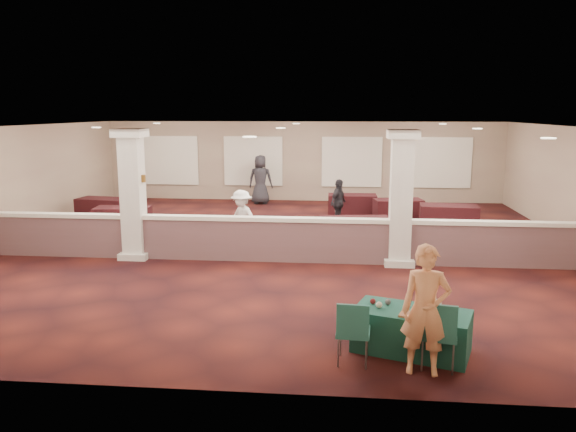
# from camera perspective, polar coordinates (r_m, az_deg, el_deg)

# --- Properties ---
(ground) EXTENTS (16.00, 16.00, 0.00)m
(ground) POSITION_cam_1_polar(r_m,az_deg,el_deg) (15.24, -0.71, -3.13)
(ground) COLOR #411510
(ground) RESTS_ON ground
(wall_back) EXTENTS (16.00, 0.04, 3.20)m
(wall_back) POSITION_cam_1_polar(r_m,az_deg,el_deg) (22.86, 1.44, 5.56)
(wall_back) COLOR #8B6F60
(wall_back) RESTS_ON ground
(wall_front) EXTENTS (16.00, 0.04, 3.20)m
(wall_front) POSITION_cam_1_polar(r_m,az_deg,el_deg) (7.20, -7.65, -5.85)
(wall_front) COLOR #8B6F60
(wall_front) RESTS_ON ground
(ceiling) EXTENTS (16.00, 16.00, 0.02)m
(ceiling) POSITION_cam_1_polar(r_m,az_deg,el_deg) (14.81, -0.74, 8.99)
(ceiling) COLOR white
(ceiling) RESTS_ON wall_back
(partition_wall) EXTENTS (15.60, 0.28, 1.10)m
(partition_wall) POSITION_cam_1_polar(r_m,az_deg,el_deg) (13.66, -1.40, -2.31)
(partition_wall) COLOR brown
(partition_wall) RESTS_ON ground
(column_left) EXTENTS (0.72, 0.72, 3.20)m
(column_left) POSITION_cam_1_polar(r_m,az_deg,el_deg) (14.31, -15.49, 2.25)
(column_left) COLOR beige
(column_left) RESTS_ON ground
(column_right) EXTENTS (0.72, 0.72, 3.20)m
(column_right) POSITION_cam_1_polar(r_m,az_deg,el_deg) (13.44, 11.39, 1.91)
(column_right) COLOR beige
(column_right) RESTS_ON ground
(sconce_left) EXTENTS (0.12, 0.12, 0.18)m
(sconce_left) POSITION_cam_1_polar(r_m,az_deg,el_deg) (14.36, -16.60, 3.69)
(sconce_left) COLOR brown
(sconce_left) RESTS_ON column_left
(sconce_right) EXTENTS (0.12, 0.12, 0.18)m
(sconce_right) POSITION_cam_1_polar(r_m,az_deg,el_deg) (14.16, -14.50, 3.70)
(sconce_right) COLOR brown
(sconce_right) RESTS_ON column_left
(near_table) EXTENTS (1.89, 1.35, 0.65)m
(near_table) POSITION_cam_1_polar(r_m,az_deg,el_deg) (8.93, 12.43, -11.34)
(near_table) COLOR #0F3A2C
(near_table) RESTS_ON ground
(conf_chair_main) EXTENTS (0.59, 0.60, 1.01)m
(conf_chair_main) POSITION_cam_1_polar(r_m,az_deg,el_deg) (8.32, 15.09, -11.10)
(conf_chair_main) COLOR #1D5651
(conf_chair_main) RESTS_ON ground
(conf_chair_side) EXTENTS (0.52, 0.52, 0.96)m
(conf_chair_side) POSITION_cam_1_polar(r_m,az_deg,el_deg) (8.26, 6.62, -11.22)
(conf_chair_side) COLOR #1D5651
(conf_chair_side) RESTS_ON ground
(woman) EXTENTS (0.70, 0.50, 1.84)m
(woman) POSITION_cam_1_polar(r_m,az_deg,el_deg) (8.08, 13.81, -9.27)
(woman) COLOR #F69C6B
(woman) RESTS_ON ground
(far_table_front_left) EXTENTS (1.74, 0.99, 0.68)m
(far_table_front_left) POSITION_cam_1_polar(r_m,az_deg,el_deg) (18.25, -16.45, -0.18)
(far_table_front_left) COLOR black
(far_table_front_left) RESTS_ON ground
(far_table_front_center) EXTENTS (2.01, 1.20, 0.77)m
(far_table_front_center) POSITION_cam_1_polar(r_m,az_deg,el_deg) (15.37, 6.84, -1.62)
(far_table_front_center) COLOR black
(far_table_front_center) RESTS_ON ground
(far_table_front_right) EXTENTS (1.84, 1.04, 0.72)m
(far_table_front_right) POSITION_cam_1_polar(r_m,az_deg,el_deg) (18.33, 16.00, -0.04)
(far_table_front_right) COLOR black
(far_table_front_right) RESTS_ON ground
(far_table_back_left) EXTENTS (1.82, 1.11, 0.69)m
(far_table_back_left) POSITION_cam_1_polar(r_m,az_deg,el_deg) (20.20, -18.25, 0.76)
(far_table_back_left) COLOR black
(far_table_back_left) RESTS_ON ground
(far_table_back_center) EXTENTS (1.72, 0.89, 0.69)m
(far_table_back_center) POSITION_cam_1_polar(r_m,az_deg,el_deg) (20.14, 6.54, 1.20)
(far_table_back_center) COLOR black
(far_table_back_center) RESTS_ON ground
(far_table_back_right) EXTENTS (1.73, 1.08, 0.65)m
(far_table_back_right) POSITION_cam_1_polar(r_m,az_deg,el_deg) (19.56, 11.13, 0.73)
(far_table_back_right) COLOR black
(far_table_back_right) RESTS_ON ground
(attendee_a) EXTENTS (0.91, 0.73, 1.66)m
(attendee_a) POSITION_cam_1_polar(r_m,az_deg,el_deg) (20.23, -15.29, 2.32)
(attendee_a) COLOR black
(attendee_a) RESTS_ON ground
(attendee_b) EXTENTS (1.06, 0.95, 1.53)m
(attendee_b) POSITION_cam_1_polar(r_m,az_deg,el_deg) (15.23, -4.73, -0.22)
(attendee_b) COLOR silver
(attendee_b) RESTS_ON ground
(attendee_c) EXTENTS (0.78, 0.98, 1.50)m
(attendee_c) POSITION_cam_1_polar(r_m,az_deg,el_deg) (17.86, 5.14, 1.34)
(attendee_c) COLOR black
(attendee_c) RESTS_ON ground
(attendee_d) EXTENTS (0.98, 0.56, 1.93)m
(attendee_d) POSITION_cam_1_polar(r_m,az_deg,el_deg) (22.11, -2.81, 3.72)
(attendee_d) COLOR black
(attendee_d) RESTS_ON ground
(laptop_base) EXTENTS (0.35, 0.29, 0.02)m
(laptop_base) POSITION_cam_1_polar(r_m,az_deg,el_deg) (8.72, 14.21, -9.60)
(laptop_base) COLOR silver
(laptop_base) RESTS_ON near_table
(laptop_screen) EXTENTS (0.28, 0.10, 0.20)m
(laptop_screen) POSITION_cam_1_polar(r_m,az_deg,el_deg) (8.78, 14.36, -8.72)
(laptop_screen) COLOR silver
(laptop_screen) RESTS_ON near_table
(screen_glow) EXTENTS (0.26, 0.09, 0.17)m
(screen_glow) POSITION_cam_1_polar(r_m,az_deg,el_deg) (8.78, 14.35, -8.82)
(screen_glow) COLOR silver
(screen_glow) RESTS_ON near_table
(knitting) EXTENTS (0.43, 0.37, 0.03)m
(knitting) POSITION_cam_1_polar(r_m,az_deg,el_deg) (8.59, 12.51, -9.80)
(knitting) COLOR #D05E21
(knitting) RESTS_ON near_table
(yarn_cream) EXTENTS (0.10, 0.10, 0.10)m
(yarn_cream) POSITION_cam_1_polar(r_m,az_deg,el_deg) (8.81, 9.23, -8.90)
(yarn_cream) COLOR #C0B89E
(yarn_cream) RESTS_ON near_table
(yarn_red) EXTENTS (0.09, 0.09, 0.09)m
(yarn_red) POSITION_cam_1_polar(r_m,az_deg,el_deg) (8.97, 8.62, -8.56)
(yarn_red) COLOR #5B1812
(yarn_red) RESTS_ON near_table
(yarn_grey) EXTENTS (0.09, 0.09, 0.09)m
(yarn_grey) POSITION_cam_1_polar(r_m,az_deg,el_deg) (8.97, 10.12, -8.58)
(yarn_grey) COLOR #4A4B4F
(yarn_grey) RESTS_ON near_table
(scissors) EXTENTS (0.11, 0.06, 0.01)m
(scissors) POSITION_cam_1_polar(r_m,az_deg,el_deg) (8.49, 16.08, -10.28)
(scissors) COLOR red
(scissors) RESTS_ON near_table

